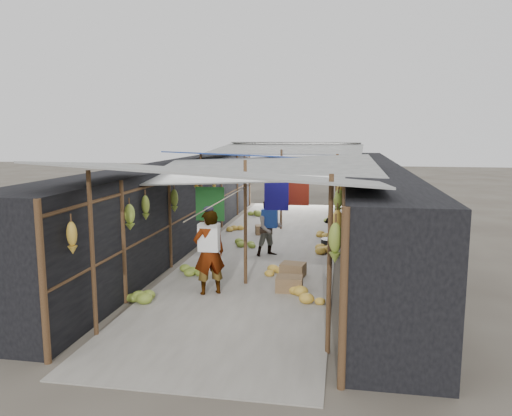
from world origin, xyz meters
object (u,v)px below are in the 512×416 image
Objects in this scene: vendor_seated at (331,237)px; shopper_blue at (269,228)px; crate_near at (293,270)px; black_basin at (332,242)px; vendor_elderly at (209,253)px.

shopper_blue is at bearing -85.06° from vendor_seated.
crate_near is 2.01m from shopper_blue.
shopper_blue reaches higher than vendor_seated.
vendor_seated is at bearing -23.94° from shopper_blue.
black_basin is (0.78, 3.24, -0.06)m from crate_near.
crate_near is 3.33m from black_basin.
shopper_blue is at bearing 123.72° from crate_near.
black_basin is at bearing 11.14° from shopper_blue.
shopper_blue is (0.71, 3.23, -0.12)m from vendor_elderly.
shopper_blue is at bearing -136.68° from black_basin.
black_basin is at bearing -144.67° from vendor_elderly.
vendor_elderly is at bearing -36.55° from vendor_seated.
black_basin is at bearing 176.70° from vendor_seated.
vendor_seated is (2.27, 3.46, -0.33)m from vendor_elderly.
shopper_blue reaches higher than crate_near.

